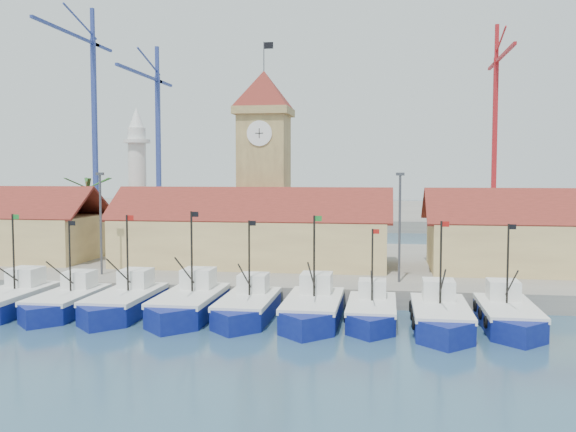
% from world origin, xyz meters
% --- Properties ---
extents(ground, '(400.00, 400.00, 0.00)m').
position_xyz_m(ground, '(0.00, 0.00, 0.00)').
color(ground, navy).
rests_on(ground, ground).
extents(quay, '(140.00, 32.00, 1.50)m').
position_xyz_m(quay, '(0.00, 24.00, 0.75)').
color(quay, gray).
rests_on(quay, ground).
extents(terminal, '(240.00, 80.00, 2.00)m').
position_xyz_m(terminal, '(0.00, 110.00, 1.00)').
color(terminal, gray).
rests_on(terminal, ground).
extents(boat_0, '(3.77, 10.32, 7.81)m').
position_xyz_m(boat_0, '(-15.13, 2.60, 0.81)').
color(boat_0, navy).
rests_on(boat_0, ground).
extents(boat_1, '(3.53, 9.66, 7.31)m').
position_xyz_m(boat_1, '(-10.74, 3.00, 0.76)').
color(boat_1, navy).
rests_on(boat_1, ground).
extents(boat_2, '(3.76, 10.30, 7.79)m').
position_xyz_m(boat_2, '(-6.27, 3.23, 0.81)').
color(boat_2, navy).
rests_on(boat_2, ground).
extents(boat_3, '(3.92, 10.74, 8.13)m').
position_xyz_m(boat_3, '(-1.30, 3.31, 0.84)').
color(boat_3, navy).
rests_on(boat_3, ground).
extents(boat_4, '(3.61, 9.88, 7.47)m').
position_xyz_m(boat_4, '(3.07, 3.28, 0.77)').
color(boat_4, navy).
rests_on(boat_4, ground).
extents(boat_5, '(3.82, 10.47, 7.92)m').
position_xyz_m(boat_5, '(7.85, 3.05, 0.82)').
color(boat_5, navy).
rests_on(boat_5, ground).
extents(boat_6, '(3.36, 9.20, 6.96)m').
position_xyz_m(boat_6, '(11.96, 3.29, 0.72)').
color(boat_6, navy).
rests_on(boat_6, ground).
extents(boat_7, '(3.71, 10.17, 7.69)m').
position_xyz_m(boat_7, '(16.60, 2.11, 0.80)').
color(boat_7, navy).
rests_on(boat_7, ground).
extents(boat_8, '(3.60, 9.86, 7.46)m').
position_xyz_m(boat_8, '(21.16, 3.21, 0.77)').
color(boat_8, navy).
rests_on(boat_8, ground).
extents(hall_center, '(27.04, 10.13, 7.61)m').
position_xyz_m(hall_center, '(0.00, 20.00, 3.99)').
color(hall_center, '#E5C67D').
rests_on(hall_center, quay).
extents(clock_tower, '(5.80, 5.80, 22.70)m').
position_xyz_m(clock_tower, '(0.00, 26.00, 11.96)').
color(clock_tower, tan).
rests_on(clock_tower, quay).
extents(minaret, '(3.00, 3.00, 16.30)m').
position_xyz_m(minaret, '(-15.00, 28.00, 9.73)').
color(minaret, silver).
rests_on(minaret, quay).
extents(palm_tree, '(5.60, 5.03, 8.39)m').
position_xyz_m(palm_tree, '(-20.00, 26.00, 6.25)').
color(palm_tree, brown).
rests_on(palm_tree, quay).
extents(lamp_posts, '(80.70, 0.25, 9.03)m').
position_xyz_m(lamp_posts, '(0.50, 12.00, 6.48)').
color(lamp_posts, '#3F3F44').
rests_on(lamp_posts, quay).
extents(crane_blue_far, '(1.00, 36.36, 46.44)m').
position_xyz_m(crane_blue_far, '(-55.23, 100.18, 28.07)').
color(crane_blue_far, navy).
rests_on(crane_blue_far, terminal).
extents(crane_blue_near, '(1.00, 33.73, 38.40)m').
position_xyz_m(crane_blue_near, '(-41.83, 106.32, 23.39)').
color(crane_blue_near, navy).
rests_on(crane_blue_near, terminal).
extents(crane_red_right, '(1.00, 30.76, 40.29)m').
position_xyz_m(crane_red_right, '(36.15, 103.82, 24.21)').
color(crane_red_right, '#A4191D').
rests_on(crane_red_right, terminal).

